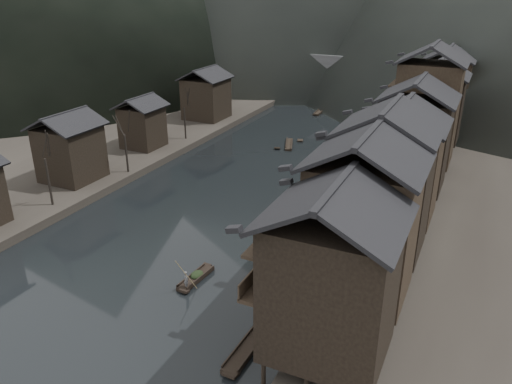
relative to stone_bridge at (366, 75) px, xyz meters
The scene contains 12 objects.
water 72.18m from the stone_bridge, 90.00° to the right, with size 300.00×300.00×0.00m, color black.
left_bank 47.64m from the stone_bridge, 137.56° to the right, with size 40.00×200.00×1.20m, color #2D2823.
stilt_houses 55.64m from the stone_bridge, 71.85° to the right, with size 9.00×67.60×16.96m.
left_houses 55.79m from the stone_bridge, 111.56° to the right, with size 8.10×53.20×8.73m.
bare_trees 64.93m from the stone_bridge, 105.18° to the right, with size 3.75×43.83×7.49m.
moored_sampans 49.53m from the stone_bridge, 76.03° to the right, with size 3.04×69.41×0.47m.
midriver_boats 24.16m from the stone_bridge, 92.01° to the right, with size 12.23×27.34×0.45m.
stone_bridge is the anchor object (origin of this frame).
hero_sampan 73.86m from the stone_bridge, 86.95° to the right, with size 1.27×4.66×0.43m.
cargo_heap 73.61m from the stone_bridge, 86.95° to the right, with size 1.02×1.33×0.61m, color black.
boatman 75.41m from the stone_bridge, 86.92° to the right, with size 0.58×0.38×1.60m, color slate.
bamboo_pole 75.33m from the stone_bridge, 86.77° to the right, with size 0.06×0.06×4.04m, color #8C7A51.
Camera 1 is at (23.78, -31.86, 23.50)m, focal length 35.00 mm.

